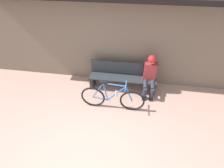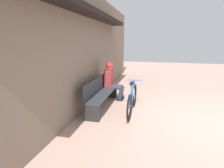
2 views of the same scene
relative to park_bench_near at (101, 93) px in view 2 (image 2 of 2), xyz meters
The scene contains 5 objects.
ground_plane 2.60m from the park_bench_near, 99.18° to the right, with size 24.00×24.00×0.00m, color tan.
storefront_wall 1.39m from the park_bench_near, 134.36° to the left, with size 12.00×0.56×3.20m.
park_bench_near is the anchor object (origin of this frame).
bicycle 0.92m from the park_bench_near, 101.31° to the right, with size 1.66×0.40×0.86m.
person_seated 0.81m from the park_bench_near, ahead, with size 0.34×0.60×1.20m.
Camera 2 is at (-4.06, 1.11, 1.82)m, focal length 28.00 mm.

